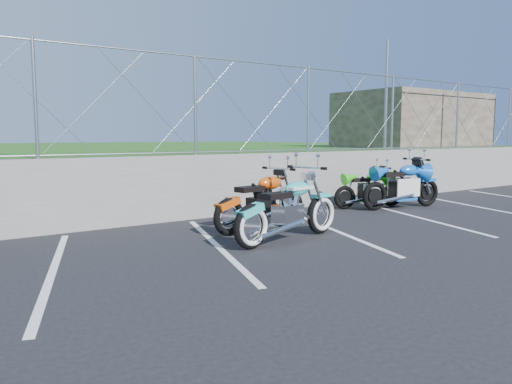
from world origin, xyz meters
TOP-DOWN VIEW (x-y plane):
  - ground at (0.00, 0.00)m, footprint 90.00×90.00m
  - retaining_wall at (0.00, 3.50)m, footprint 30.00×0.22m
  - grass_field at (0.00, 13.50)m, footprint 30.00×20.00m
  - stone_building at (10.50, 5.50)m, footprint 5.00×3.00m
  - chain_link_fence at (0.00, 3.50)m, footprint 28.00×0.03m
  - sign_pole at (7.20, 3.90)m, footprint 0.08×0.08m
  - parking_lines at (1.20, 1.00)m, footprint 18.29×4.31m
  - cruiser_turquoise at (1.16, 0.67)m, footprint 2.35×0.74m
  - naked_orange at (1.38, 1.70)m, footprint 2.19×0.74m
  - sportbike_green at (5.03, 2.47)m, footprint 1.80×0.68m
  - sportbike_blue at (5.59, 1.96)m, footprint 2.21×0.78m

SIDE VIEW (x-z plane):
  - ground at x=0.00m, z-range 0.00..0.00m
  - parking_lines at x=1.20m, z-range 0.00..0.01m
  - sportbike_green at x=5.03m, z-range -0.07..0.88m
  - naked_orange at x=1.38m, z-range -0.08..1.02m
  - cruiser_turquoise at x=1.16m, z-range -0.12..1.06m
  - sportbike_blue at x=5.59m, z-range -0.08..1.07m
  - retaining_wall at x=0.00m, z-range 0.00..1.30m
  - grass_field at x=0.00m, z-range 0.00..1.30m
  - stone_building at x=10.50m, z-range 1.30..3.10m
  - chain_link_fence at x=0.00m, z-range 1.30..3.30m
  - sign_pole at x=7.20m, z-range 1.30..4.30m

